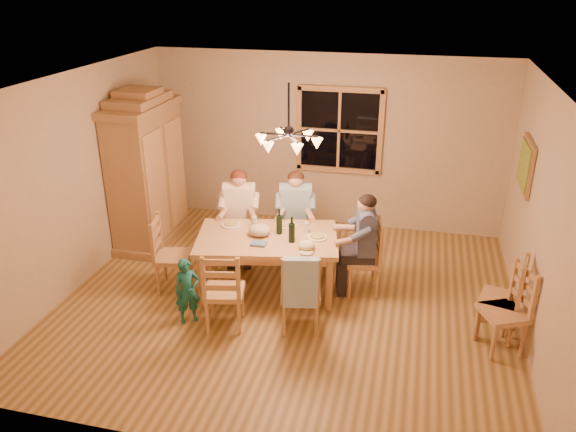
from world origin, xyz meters
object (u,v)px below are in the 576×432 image
(chair_near_left, at_px, (225,303))
(chair_spare_front, at_px, (501,325))
(chair_near_right, at_px, (301,304))
(chair_end_right, at_px, (362,270))
(armoire, at_px, (147,174))
(child, at_px, (187,291))
(dining_table, at_px, (267,244))
(chair_far_left, at_px, (241,240))
(chair_spare_back, at_px, (498,311))
(wine_bottle_b, at_px, (292,230))
(adult_slate_man, at_px, (364,232))
(chair_far_right, at_px, (295,241))
(chandelier, at_px, (289,139))
(adult_plaid_man, at_px, (296,206))
(adult_woman, at_px, (240,205))
(chair_end_left, at_px, (174,267))
(wine_bottle_a, at_px, (279,221))

(chair_near_left, relative_size, chair_spare_front, 1.00)
(chair_near_right, relative_size, chair_end_right, 1.00)
(armoire, bearing_deg, child, -53.93)
(dining_table, relative_size, chair_near_right, 1.93)
(chair_far_left, height_order, chair_near_right, same)
(chair_spare_back, bearing_deg, dining_table, 96.97)
(chair_near_right, distance_m, wine_bottle_b, 0.93)
(child, bearing_deg, chair_spare_front, -30.09)
(chair_near_right, bearing_deg, chair_near_left, 180.00)
(wine_bottle_b, bearing_deg, armoire, 156.04)
(armoire, distance_m, chair_near_right, 3.28)
(chair_far_left, distance_m, chair_near_right, 1.86)
(dining_table, bearing_deg, adult_slate_man, 11.67)
(chair_far_right, xyz_separation_m, adult_slate_man, (1.02, -0.63, 0.54))
(chandelier, bearing_deg, chair_spare_front, -9.77)
(adult_plaid_man, xyz_separation_m, chair_spare_front, (2.61, -1.47, -0.54))
(adult_slate_man, height_order, wine_bottle_b, adult_slate_man)
(chair_far_right, distance_m, chair_near_right, 1.64)
(adult_slate_man, bearing_deg, chair_spare_back, -121.35)
(child, bearing_deg, chair_far_left, 50.77)
(armoire, height_order, dining_table, armoire)
(chair_near_left, distance_m, chair_near_right, 0.87)
(chair_far_left, height_order, child, chair_far_left)
(chandelier, distance_m, armoire, 2.88)
(chair_near_right, distance_m, adult_woman, 1.93)
(chair_spare_back, bearing_deg, armoire, 88.34)
(chair_near_left, height_order, chair_end_left, same)
(chair_near_left, height_order, wine_bottle_b, wine_bottle_b)
(dining_table, xyz_separation_m, chair_spare_back, (2.77, -0.32, -0.35))
(armoire, distance_m, child, 2.45)
(chair_near_left, xyz_separation_m, chair_end_left, (-0.92, 0.65, 0.00))
(chair_spare_back, bearing_deg, adult_slate_man, 83.98)
(chair_far_left, height_order, chair_far_right, same)
(chandelier, height_order, wine_bottle_b, chandelier)
(chair_spare_front, bearing_deg, chair_end_left, 60.03)
(chair_end_left, distance_m, wine_bottle_a, 1.49)
(adult_plaid_man, distance_m, child, 2.02)
(chandelier, distance_m, adult_slate_man, 1.56)
(chandelier, xyz_separation_m, chair_end_left, (-1.50, -0.07, -1.77))
(chair_spare_front, distance_m, chair_spare_back, 0.27)
(chair_near_right, xyz_separation_m, chair_end_right, (0.59, 0.96, 0.00))
(chair_far_right, relative_size, chair_near_left, 1.00)
(chair_near_left, bearing_deg, wine_bottle_a, 57.50)
(chair_far_left, relative_size, child, 1.23)
(dining_table, relative_size, adult_slate_man, 2.19)
(chandelier, height_order, armoire, chandelier)
(chair_far_right, relative_size, adult_slate_man, 1.13)
(chair_far_left, relative_size, adult_plaid_man, 1.13)
(chair_far_right, xyz_separation_m, chair_near_left, (-0.42, -1.76, 0.00))
(chair_far_right, bearing_deg, dining_table, 67.62)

